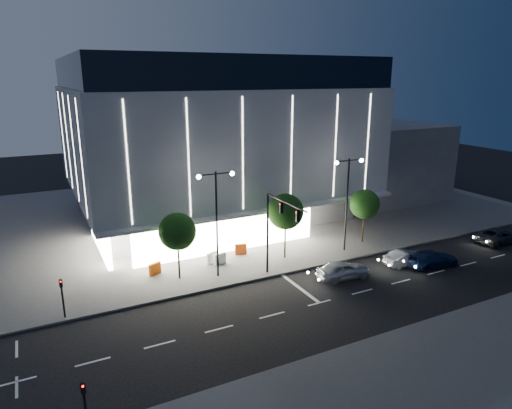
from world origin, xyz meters
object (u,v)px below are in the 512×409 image
object	(u,v)px
ped_signal_far	(62,294)
car_fourth	(499,236)
car_lead	(343,270)
street_lamp_west	(216,209)
street_lamp_east	(348,191)
tree_right	(365,206)
barrier_b	(220,259)
tree_left	(178,233)
barrier_c	(241,249)
traffic_mast	(276,222)
barrier_a	(155,269)
tree_mid	(286,213)
car_second	(406,258)
car_third	(432,259)
ped_signal_near	(85,403)
barrier_d	(212,258)

from	to	relation	value
ped_signal_far	car_fourth	xyz separation A→B (m)	(40.31, -3.57, -1.14)
car_lead	street_lamp_west	bearing A→B (deg)	67.87
street_lamp_east	street_lamp_west	bearing A→B (deg)	180.00
tree_right	barrier_b	bearing A→B (deg)	175.54
tree_left	barrier_c	xyz separation A→B (m)	(6.69, 2.47, -3.38)
traffic_mast	car_fourth	distance (m)	24.80
barrier_a	tree_mid	bearing A→B (deg)	-30.36
barrier_c	car_second	bearing A→B (deg)	-20.36
car_third	tree_right	bearing A→B (deg)	18.09
tree_left	street_lamp_east	bearing A→B (deg)	-3.65
tree_left	car_fourth	distance (m)	32.04
car_second	ped_signal_near	bearing A→B (deg)	111.13
street_lamp_west	barrier_b	world-z (taller)	street_lamp_west
car_fourth	barrier_c	distance (m)	26.04
street_lamp_west	barrier_c	distance (m)	7.36
car_lead	barrier_b	world-z (taller)	car_lead
street_lamp_west	barrier_c	world-z (taller)	street_lamp_west
barrier_d	barrier_b	bearing A→B (deg)	-68.80
car_fourth	car_third	bearing A→B (deg)	93.50
car_lead	barrier_a	xyz separation A→B (m)	(-13.74, 7.50, -0.12)
car_third	barrier_c	bearing A→B (deg)	60.25
ped_signal_far	ped_signal_near	distance (m)	12.00
car_fourth	barrier_d	size ratio (longest dim) A/B	4.86
car_fourth	traffic_mast	bearing A→B (deg)	80.89
street_lamp_east	car_lead	world-z (taller)	street_lamp_east
tree_mid	car_fourth	xyz separation A→B (m)	(21.28, -6.09, -3.59)
barrier_b	ped_signal_far	bearing A→B (deg)	-174.06
street_lamp_west	tree_right	xyz separation A→B (m)	(16.03, 1.02, -2.07)
car_second	street_lamp_west	bearing A→B (deg)	76.50
car_second	barrier_b	xyz separation A→B (m)	(-14.75, 7.27, -0.02)
car_fourth	barrier_b	world-z (taller)	car_fourth
barrier_b	barrier_c	world-z (taller)	same
ped_signal_near	car_fourth	bearing A→B (deg)	11.81
tree_mid	street_lamp_west	bearing A→B (deg)	-171.74
street_lamp_east	barrier_a	world-z (taller)	street_lamp_east
car_fourth	barrier_a	size ratio (longest dim) A/B	4.86
ped_signal_near	barrier_a	distance (m)	17.81
car_fourth	barrier_c	world-z (taller)	car_fourth
car_third	car_fourth	bearing A→B (deg)	-77.58
car_third	car_lead	bearing A→B (deg)	85.40
street_lamp_east	barrier_b	distance (m)	13.22
street_lamp_west	car_lead	bearing A→B (deg)	-27.96
street_lamp_east	barrier_c	distance (m)	11.25
barrier_b	tree_mid	bearing A→B (deg)	-20.88
ped_signal_far	tree_left	bearing A→B (deg)	15.61
street_lamp_west	car_third	xyz separation A→B (m)	(17.68, -6.37, -5.24)
traffic_mast	barrier_a	xyz separation A→B (m)	(-8.60, 5.31, -4.38)
tree_right	car_third	world-z (taller)	tree_right
ped_signal_far	car_fourth	world-z (taller)	ped_signal_far
street_lamp_east	tree_right	bearing A→B (deg)	18.63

